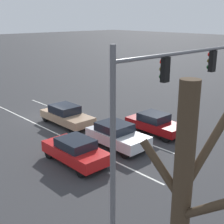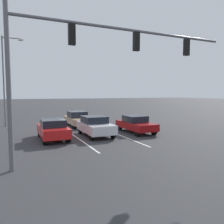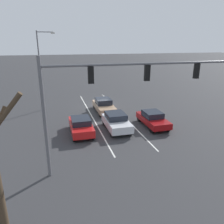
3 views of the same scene
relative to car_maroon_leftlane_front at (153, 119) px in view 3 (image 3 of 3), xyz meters
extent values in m
plane|color=#333335|center=(3.49, -8.04, -0.74)|extent=(240.00, 240.00, 0.00)
cube|color=silver|center=(1.81, -4.56, -0.74)|extent=(0.12, 18.95, 0.01)
cube|color=silver|center=(5.18, -4.56, -0.74)|extent=(0.12, 18.95, 0.01)
cube|color=maroon|center=(0.00, 0.04, -0.12)|extent=(1.82, 4.23, 0.56)
cube|color=black|center=(0.00, -0.13, 0.43)|extent=(1.61, 1.87, 0.53)
cube|color=red|center=(-0.64, -2.03, 0.02)|extent=(0.24, 0.06, 0.12)
cube|color=red|center=(0.64, -2.03, 0.02)|extent=(0.24, 0.06, 0.12)
cylinder|color=black|center=(-0.78, 1.57, -0.40)|extent=(0.22, 0.68, 0.68)
cylinder|color=black|center=(0.78, 1.57, -0.40)|extent=(0.22, 0.68, 0.68)
cylinder|color=black|center=(-0.78, -1.48, -0.40)|extent=(0.22, 0.68, 0.68)
cylinder|color=black|center=(0.78, -1.48, -0.40)|extent=(0.22, 0.68, 0.68)
cube|color=silver|center=(3.64, 0.00, -0.07)|extent=(1.93, 4.10, 0.67)
cube|color=black|center=(3.64, -0.30, 0.53)|extent=(1.70, 2.04, 0.52)
cube|color=red|center=(2.96, -2.01, 0.10)|extent=(0.24, 0.06, 0.12)
cube|color=red|center=(4.31, -2.01, 0.10)|extent=(0.24, 0.06, 0.12)
cylinder|color=black|center=(2.80, 1.47, -0.41)|extent=(0.22, 0.67, 0.67)
cylinder|color=black|center=(4.47, 1.47, -0.41)|extent=(0.22, 0.67, 0.67)
cylinder|color=black|center=(2.80, -1.47, -0.41)|extent=(0.22, 0.67, 0.67)
cylinder|color=black|center=(4.47, -1.47, -0.41)|extent=(0.22, 0.67, 0.67)
cube|color=red|center=(6.92, -0.03, -0.10)|extent=(1.82, 4.17, 0.64)
cube|color=black|center=(6.92, 0.02, 0.47)|extent=(1.60, 1.97, 0.50)
cube|color=red|center=(6.28, -2.08, 0.06)|extent=(0.24, 0.06, 0.12)
cube|color=red|center=(7.55, -2.08, 0.06)|extent=(0.24, 0.06, 0.12)
cylinder|color=black|center=(6.14, 1.48, -0.42)|extent=(0.22, 0.65, 0.65)
cylinder|color=black|center=(7.70, 1.48, -0.42)|extent=(0.22, 0.65, 0.65)
cylinder|color=black|center=(6.14, -1.55, -0.42)|extent=(0.22, 0.65, 0.65)
cylinder|color=black|center=(7.70, -1.55, -0.42)|extent=(0.22, 0.65, 0.65)
cube|color=tan|center=(3.50, -5.68, -0.14)|extent=(1.91, 4.65, 0.58)
cube|color=black|center=(3.50, -5.97, 0.45)|extent=(1.68, 2.08, 0.59)
cube|color=red|center=(2.83, -7.97, 0.01)|extent=(0.24, 0.06, 0.12)
cube|color=red|center=(4.17, -7.97, 0.01)|extent=(0.24, 0.06, 0.12)
cylinder|color=black|center=(2.68, -3.92, -0.43)|extent=(0.22, 0.62, 0.62)
cylinder|color=black|center=(4.32, -3.92, -0.43)|extent=(0.22, 0.62, 0.62)
cylinder|color=black|center=(2.68, -7.45, -0.43)|extent=(0.22, 0.62, 0.62)
cylinder|color=black|center=(4.32, -7.45, -0.43)|extent=(0.22, 0.62, 0.62)
cylinder|color=slate|center=(9.61, 5.92, 2.82)|extent=(0.20, 0.20, 7.12)
cylinder|color=slate|center=(3.70, 5.92, 5.82)|extent=(11.82, 0.14, 0.14)
cube|color=black|center=(0.09, 5.92, 5.28)|extent=(0.32, 0.22, 0.95)
sphere|color=red|center=(0.09, 5.76, 5.56)|extent=(0.20, 0.20, 0.20)
sphere|color=#4C420C|center=(0.09, 5.76, 5.28)|extent=(0.20, 0.20, 0.20)
sphere|color=#0A3814|center=(0.09, 5.76, 4.99)|extent=(0.20, 0.20, 0.20)
cube|color=black|center=(3.50, 5.92, 5.28)|extent=(0.32, 0.22, 0.95)
sphere|color=red|center=(3.50, 5.76, 5.56)|extent=(0.20, 0.20, 0.20)
sphere|color=#4C420C|center=(3.50, 5.76, 5.28)|extent=(0.20, 0.20, 0.20)
sphere|color=#0A3814|center=(3.50, 5.76, 4.99)|extent=(0.20, 0.20, 0.20)
cube|color=black|center=(6.90, 5.92, 5.28)|extent=(0.32, 0.22, 0.95)
sphere|color=red|center=(6.90, 5.76, 5.56)|extent=(0.20, 0.20, 0.20)
sphere|color=#4C420C|center=(6.90, 5.76, 5.28)|extent=(0.20, 0.20, 0.20)
sphere|color=#0A3814|center=(6.90, 5.76, 4.99)|extent=(0.20, 0.20, 0.20)
cylinder|color=slate|center=(10.29, -8.34, 3.74)|extent=(0.14, 0.14, 8.97)
cylinder|color=slate|center=(9.44, -8.34, 8.08)|extent=(1.70, 0.09, 0.09)
cube|color=beige|center=(8.59, -8.34, 7.98)|extent=(0.44, 0.24, 0.16)
cylinder|color=#423323|center=(10.74, 10.05, 4.56)|extent=(1.50, 0.43, 1.75)
camera|label=1|loc=(16.32, 13.08, 7.21)|focal=50.00mm
camera|label=2|loc=(9.43, 16.01, 2.58)|focal=35.00mm
camera|label=3|loc=(8.96, 18.04, 7.05)|focal=35.00mm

